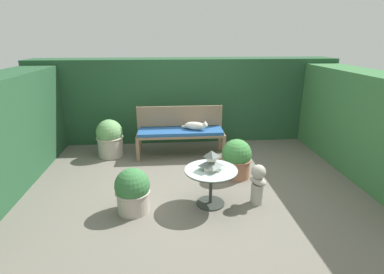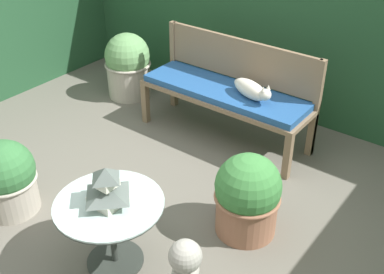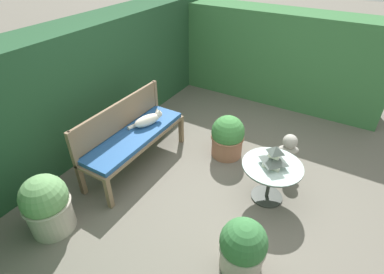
% 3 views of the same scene
% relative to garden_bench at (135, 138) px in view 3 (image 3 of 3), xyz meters
% --- Properties ---
extents(ground, '(30.00, 30.00, 0.00)m').
position_rel_garden_bench_xyz_m(ground, '(0.15, -1.24, -0.45)').
color(ground, '#666056').
extents(foliage_hedge_back, '(6.40, 0.71, 1.74)m').
position_rel_garden_bench_xyz_m(foliage_hedge_back, '(0.15, 1.11, 0.42)').
color(foliage_hedge_back, '#234C2D').
rests_on(foliage_hedge_back, ground).
extents(foliage_hedge_right, '(0.70, 3.60, 1.65)m').
position_rel_garden_bench_xyz_m(foliage_hedge_right, '(3.00, -1.04, 0.38)').
color(foliage_hedge_right, '#38703D').
rests_on(foliage_hedge_right, ground).
extents(garden_bench, '(1.64, 0.51, 0.52)m').
position_rel_garden_bench_xyz_m(garden_bench, '(0.00, 0.00, 0.00)').
color(garden_bench, '#7F664C').
rests_on(garden_bench, ground).
extents(bench_backrest, '(1.64, 0.06, 0.92)m').
position_rel_garden_bench_xyz_m(bench_backrest, '(0.00, 0.24, 0.22)').
color(bench_backrest, '#7F664C').
rests_on(bench_backrest, ground).
extents(cat, '(0.48, 0.31, 0.19)m').
position_rel_garden_bench_xyz_m(cat, '(0.28, -0.01, 0.15)').
color(cat, silver).
rests_on(cat, garden_bench).
extents(patio_table, '(0.71, 0.71, 0.52)m').
position_rel_garden_bench_xyz_m(patio_table, '(0.32, -1.78, -0.04)').
color(patio_table, '#2D332D').
rests_on(patio_table, ground).
extents(pagoda_birdhouse, '(0.26, 0.26, 0.27)m').
position_rel_garden_bench_xyz_m(pagoda_birdhouse, '(0.32, -1.78, 0.18)').
color(pagoda_birdhouse, silver).
rests_on(pagoda_birdhouse, patio_table).
extents(garden_bust, '(0.26, 0.31, 0.57)m').
position_rel_garden_bench_xyz_m(garden_bust, '(0.95, -1.82, -0.14)').
color(garden_bust, '#A39E93').
rests_on(garden_bust, ground).
extents(potted_plant_bench_right, '(0.45, 0.45, 0.60)m').
position_rel_garden_bench_xyz_m(potted_plant_bench_right, '(-0.71, -1.87, -0.16)').
color(potted_plant_bench_right, '#ADA393').
rests_on(potted_plant_bench_right, ground).
extents(potted_plant_table_far, '(0.48, 0.48, 0.64)m').
position_rel_garden_bench_xyz_m(potted_plant_table_far, '(0.85, -0.98, -0.14)').
color(potted_plant_table_far, '#9E664C').
rests_on(potted_plant_table_far, ground).
extents(potted_plant_patio_mid, '(0.50, 0.50, 0.71)m').
position_rel_garden_bench_xyz_m(potted_plant_patio_mid, '(-1.34, 0.11, -0.10)').
color(potted_plant_patio_mid, '#ADA393').
rests_on(potted_plant_patio_mid, ground).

